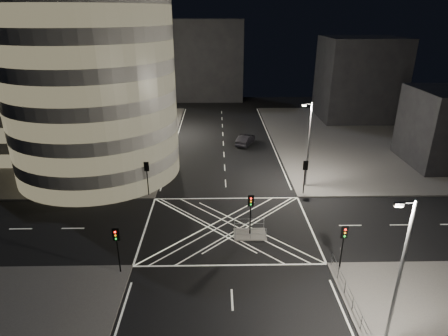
{
  "coord_description": "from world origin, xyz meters",
  "views": [
    {
      "loc": [
        -1.01,
        -31.35,
        19.3
      ],
      "look_at": [
        -0.24,
        7.68,
        3.0
      ],
      "focal_mm": 30.0,
      "sensor_mm": 36.0,
      "label": 1
    }
  ],
  "objects_px": {
    "traffic_signal_fl": "(147,172)",
    "traffic_signal_fr": "(305,171)",
    "street_lamp_left_far": "(166,102)",
    "sedan": "(245,140)",
    "traffic_signal_nl": "(117,242)",
    "traffic_signal_nr": "(343,240)",
    "street_lamp_right_far": "(308,142)",
    "traffic_signal_island": "(251,208)",
    "central_island": "(250,234)",
    "street_lamp_right_near": "(399,271)",
    "street_lamp_left_near": "(147,135)"
  },
  "relations": [
    {
      "from": "traffic_signal_nr",
      "to": "street_lamp_right_far",
      "type": "bearing_deg",
      "value": 87.7
    },
    {
      "from": "traffic_signal_fl",
      "to": "street_lamp_right_far",
      "type": "relative_size",
      "value": 0.4
    },
    {
      "from": "traffic_signal_fl",
      "to": "street_lamp_right_near",
      "type": "bearing_deg",
      "value": -48.76
    },
    {
      "from": "central_island",
      "to": "street_lamp_right_far",
      "type": "height_order",
      "value": "street_lamp_right_far"
    },
    {
      "from": "street_lamp_right_far",
      "to": "traffic_signal_nl",
      "type": "bearing_deg",
      "value": -139.09
    },
    {
      "from": "traffic_signal_fr",
      "to": "sedan",
      "type": "relative_size",
      "value": 0.81
    },
    {
      "from": "traffic_signal_fl",
      "to": "sedan",
      "type": "xyz_separation_m",
      "value": [
        12.26,
        17.64,
        -2.1
      ]
    },
    {
      "from": "traffic_signal_fl",
      "to": "street_lamp_right_near",
      "type": "height_order",
      "value": "street_lamp_right_near"
    },
    {
      "from": "sedan",
      "to": "traffic_signal_nr",
      "type": "bearing_deg",
      "value": 121.95
    },
    {
      "from": "traffic_signal_island",
      "to": "street_lamp_left_far",
      "type": "xyz_separation_m",
      "value": [
        -11.44,
        31.5,
        2.63
      ]
    },
    {
      "from": "central_island",
      "to": "traffic_signal_nr",
      "type": "xyz_separation_m",
      "value": [
        6.8,
        -5.3,
        2.84
      ]
    },
    {
      "from": "central_island",
      "to": "street_lamp_right_far",
      "type": "relative_size",
      "value": 0.3
    },
    {
      "from": "traffic_signal_fr",
      "to": "traffic_signal_nr",
      "type": "height_order",
      "value": "same"
    },
    {
      "from": "traffic_signal_nr",
      "to": "traffic_signal_island",
      "type": "bearing_deg",
      "value": 142.07
    },
    {
      "from": "traffic_signal_nl",
      "to": "traffic_signal_island",
      "type": "xyz_separation_m",
      "value": [
        10.8,
        5.3,
        0.0
      ]
    },
    {
      "from": "central_island",
      "to": "traffic_signal_nl",
      "type": "relative_size",
      "value": 0.75
    },
    {
      "from": "central_island",
      "to": "traffic_signal_fr",
      "type": "height_order",
      "value": "traffic_signal_fr"
    },
    {
      "from": "central_island",
      "to": "traffic_signal_nl",
      "type": "xyz_separation_m",
      "value": [
        -10.8,
        -5.3,
        2.84
      ]
    },
    {
      "from": "street_lamp_left_near",
      "to": "sedan",
      "type": "relative_size",
      "value": 2.03
    },
    {
      "from": "traffic_signal_fl",
      "to": "sedan",
      "type": "bearing_deg",
      "value": 55.21
    },
    {
      "from": "street_lamp_left_near",
      "to": "traffic_signal_nl",
      "type": "bearing_deg",
      "value": -88.06
    },
    {
      "from": "traffic_signal_nr",
      "to": "street_lamp_left_far",
      "type": "relative_size",
      "value": 0.4
    },
    {
      "from": "traffic_signal_fl",
      "to": "traffic_signal_fr",
      "type": "height_order",
      "value": "same"
    },
    {
      "from": "traffic_signal_nr",
      "to": "street_lamp_right_far",
      "type": "height_order",
      "value": "street_lamp_right_far"
    },
    {
      "from": "traffic_signal_nr",
      "to": "street_lamp_right_far",
      "type": "distance_m",
      "value": 16.03
    },
    {
      "from": "traffic_signal_nr",
      "to": "street_lamp_left_near",
      "type": "bearing_deg",
      "value": 134.13
    },
    {
      "from": "traffic_signal_nr",
      "to": "street_lamp_left_near",
      "type": "distance_m",
      "value": 26.32
    },
    {
      "from": "traffic_signal_island",
      "to": "traffic_signal_nr",
      "type": "bearing_deg",
      "value": -37.93
    },
    {
      "from": "traffic_signal_island",
      "to": "street_lamp_right_far",
      "type": "xyz_separation_m",
      "value": [
        7.44,
        10.5,
        2.63
      ]
    },
    {
      "from": "street_lamp_left_near",
      "to": "street_lamp_right_far",
      "type": "xyz_separation_m",
      "value": [
        18.87,
        -3.0,
        0.0
      ]
    },
    {
      "from": "traffic_signal_fr",
      "to": "street_lamp_right_far",
      "type": "distance_m",
      "value": 3.48
    },
    {
      "from": "street_lamp_left_near",
      "to": "sedan",
      "type": "bearing_deg",
      "value": 43.98
    },
    {
      "from": "street_lamp_right_near",
      "to": "sedan",
      "type": "bearing_deg",
      "value": 98.84
    },
    {
      "from": "traffic_signal_nl",
      "to": "traffic_signal_nr",
      "type": "relative_size",
      "value": 1.0
    },
    {
      "from": "traffic_signal_island",
      "to": "street_lamp_left_far",
      "type": "bearing_deg",
      "value": 109.95
    },
    {
      "from": "traffic_signal_island",
      "to": "street_lamp_right_near",
      "type": "relative_size",
      "value": 0.4
    },
    {
      "from": "traffic_signal_nl",
      "to": "traffic_signal_nr",
      "type": "bearing_deg",
      "value": 0.0
    },
    {
      "from": "traffic_signal_fl",
      "to": "traffic_signal_nl",
      "type": "distance_m",
      "value": 13.6
    },
    {
      "from": "traffic_signal_nr",
      "to": "street_lamp_right_near",
      "type": "height_order",
      "value": "street_lamp_right_near"
    },
    {
      "from": "street_lamp_left_near",
      "to": "street_lamp_left_far",
      "type": "height_order",
      "value": "same"
    },
    {
      "from": "street_lamp_left_far",
      "to": "traffic_signal_fr",
      "type": "bearing_deg",
      "value": -51.83
    },
    {
      "from": "traffic_signal_fr",
      "to": "street_lamp_left_far",
      "type": "bearing_deg",
      "value": 128.17
    },
    {
      "from": "traffic_signal_fl",
      "to": "street_lamp_right_near",
      "type": "relative_size",
      "value": 0.4
    },
    {
      "from": "traffic_signal_nl",
      "to": "traffic_signal_fr",
      "type": "relative_size",
      "value": 1.0
    },
    {
      "from": "traffic_signal_fl",
      "to": "street_lamp_left_far",
      "type": "height_order",
      "value": "street_lamp_left_far"
    },
    {
      "from": "street_lamp_left_far",
      "to": "central_island",
      "type": "bearing_deg",
      "value": -70.05
    },
    {
      "from": "traffic_signal_fr",
      "to": "street_lamp_left_far",
      "type": "height_order",
      "value": "street_lamp_left_far"
    },
    {
      "from": "traffic_signal_nl",
      "to": "traffic_signal_island",
      "type": "relative_size",
      "value": 1.0
    },
    {
      "from": "traffic_signal_nr",
      "to": "street_lamp_right_near",
      "type": "relative_size",
      "value": 0.4
    },
    {
      "from": "street_lamp_right_near",
      "to": "traffic_signal_nl",
      "type": "bearing_deg",
      "value": 158.45
    }
  ]
}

